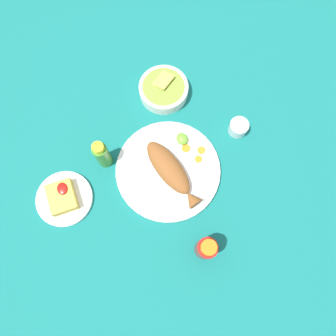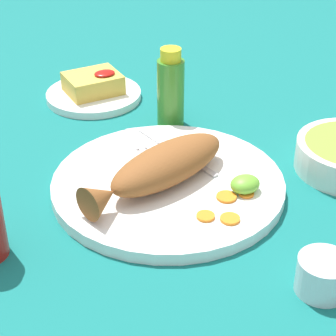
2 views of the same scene
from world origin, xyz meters
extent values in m
plane|color=#146B66|center=(0.00, 0.00, 0.00)|extent=(4.00, 4.00, 0.00)
cylinder|color=white|center=(0.00, 0.00, 0.01)|extent=(0.34, 0.34, 0.02)
ellipsoid|color=brown|center=(0.00, 0.00, 0.05)|extent=(0.22, 0.13, 0.05)
cone|color=brown|center=(-0.12, -0.03, 0.05)|extent=(0.06, 0.06, 0.05)
cube|color=silver|center=(-0.01, 0.04, 0.02)|extent=(0.03, 0.11, 0.00)
cube|color=silver|center=(0.01, 0.13, 0.02)|extent=(0.03, 0.07, 0.00)
cube|color=silver|center=(0.06, 0.03, 0.02)|extent=(0.03, 0.11, 0.00)
cube|color=silver|center=(0.04, 0.12, 0.02)|extent=(0.03, 0.07, 0.00)
cylinder|color=orange|center=(0.00, -0.11, 0.02)|extent=(0.02, 0.02, 0.00)
cylinder|color=orange|center=(0.03, -0.13, 0.02)|extent=(0.03, 0.03, 0.00)
cylinder|color=orange|center=(0.05, -0.08, 0.02)|extent=(0.03, 0.03, 0.00)
cylinder|color=orange|center=(0.08, -0.09, 0.02)|extent=(0.02, 0.02, 0.00)
ellipsoid|color=#6BB233|center=(0.08, -0.08, 0.03)|extent=(0.04, 0.04, 0.02)
cylinder|color=#B21914|center=(-0.28, -0.02, 0.06)|extent=(0.06, 0.06, 0.11)
cylinder|color=orange|center=(-0.28, -0.02, 0.13)|extent=(0.04, 0.04, 0.03)
cylinder|color=#3D8428|center=(0.10, 0.18, 0.06)|extent=(0.05, 0.05, 0.12)
cylinder|color=yellow|center=(0.10, 0.18, 0.13)|extent=(0.04, 0.04, 0.02)
cylinder|color=silver|center=(0.06, -0.27, 0.02)|extent=(0.06, 0.06, 0.05)
cylinder|color=white|center=(0.06, -0.27, 0.01)|extent=(0.05, 0.05, 0.02)
cylinder|color=white|center=(0.02, 0.35, 0.01)|extent=(0.18, 0.18, 0.01)
cube|color=gold|center=(0.02, 0.35, 0.03)|extent=(0.10, 0.08, 0.04)
ellipsoid|color=#AD140F|center=(0.04, 0.33, 0.05)|extent=(0.04, 0.03, 0.01)
cylinder|color=white|center=(0.28, -0.08, 0.02)|extent=(0.17, 0.17, 0.05)
cylinder|color=olive|center=(0.28, -0.08, 0.04)|extent=(0.15, 0.15, 0.02)
cube|color=gold|center=(0.31, -0.08, 0.05)|extent=(0.10, 0.10, 0.02)
camera|label=1|loc=(-0.28, 0.10, 1.05)|focal=35.00mm
camera|label=2|loc=(-0.36, -0.66, 0.50)|focal=65.00mm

